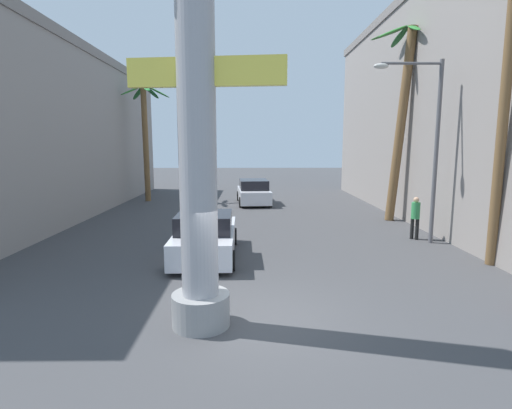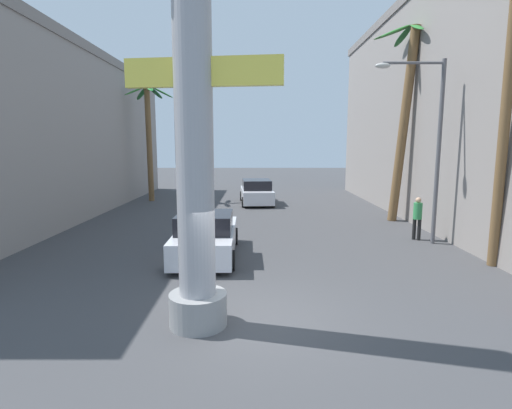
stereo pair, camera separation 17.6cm
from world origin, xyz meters
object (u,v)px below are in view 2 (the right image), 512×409
car_far (257,192)px  pedestrian_mid_right (417,215)px  palm_tree_far_left (149,132)px  car_lead (206,237)px  palm_tree_mid_right (405,106)px  neon_sign_pole (194,86)px  street_lamp (429,134)px

car_far → pedestrian_mid_right: bearing=-57.2°
palm_tree_far_left → car_lead: bearing=-68.5°
palm_tree_mid_right → car_lead: bearing=-144.2°
neon_sign_pole → car_far: (1.26, 17.70, -4.21)m
car_lead → palm_tree_far_left: (-5.42, 13.74, 3.97)m
neon_sign_pole → car_lead: neon_sign_pole is taller
palm_tree_mid_right → palm_tree_far_left: size_ratio=1.24×
neon_sign_pole → palm_tree_far_left: size_ratio=1.37×
palm_tree_mid_right → street_lamp: bearing=-99.2°
street_lamp → palm_tree_mid_right: bearing=80.8°
car_far → palm_tree_mid_right: (7.18, -6.01, 4.93)m
car_far → palm_tree_far_left: size_ratio=0.58×
car_far → palm_tree_mid_right: palm_tree_mid_right is taller
palm_tree_mid_right → pedestrian_mid_right: (-0.73, -3.99, -4.66)m
palm_tree_far_left → pedestrian_mid_right: bearing=-39.6°
car_lead → palm_tree_far_left: bearing=111.5°
street_lamp → palm_tree_mid_right: size_ratio=0.73×
car_lead → palm_tree_mid_right: bearing=35.8°
palm_tree_mid_right → pedestrian_mid_right: bearing=-100.3°
neon_sign_pole → car_lead: size_ratio=2.24×
palm_tree_far_left → palm_tree_mid_right: bearing=-27.0°
street_lamp → car_far: (-6.44, 10.59, -3.48)m
neon_sign_pole → car_far: 18.23m
palm_tree_far_left → pedestrian_mid_right: palm_tree_far_left is taller
car_lead → palm_tree_mid_right: palm_tree_mid_right is taller
neon_sign_pole → pedestrian_mid_right: 11.59m
car_far → palm_tree_far_left: 8.28m
neon_sign_pole → car_lead: (-0.49, 5.24, -4.25)m
neon_sign_pole → car_far: neon_sign_pole is taller
palm_tree_far_left → car_far: bearing=-10.2°
street_lamp → pedestrian_mid_right: (0.01, 0.59, -3.21)m
neon_sign_pole → palm_tree_mid_right: bearing=54.2°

